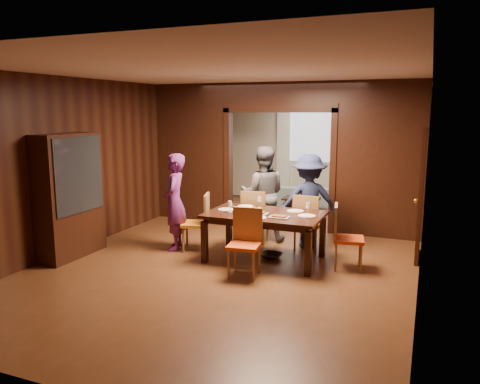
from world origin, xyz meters
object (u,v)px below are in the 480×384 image
at_px(person_navy, 309,201).
at_px(chair_near, 244,243).
at_px(sofa, 304,196).
at_px(person_purple, 174,202).
at_px(chair_far_l, 256,216).
at_px(coffee_table, 301,207).
at_px(chair_right, 349,237).
at_px(person_grey, 263,194).
at_px(hutch, 70,196).
at_px(chair_far_r, 308,222).
at_px(dining_table, 265,236).
at_px(chair_left, 195,222).

bearing_deg(person_navy, chair_near, 53.25).
bearing_deg(chair_near, sofa, 88.15).
bearing_deg(person_purple, chair_far_l, 105.41).
height_order(coffee_table, chair_near, chair_near).
bearing_deg(chair_far_l, chair_right, 149.56).
bearing_deg(person_purple, sofa, 143.38).
bearing_deg(person_navy, person_grey, -27.19).
bearing_deg(coffee_table, hutch, -121.99).
bearing_deg(hutch, chair_near, 3.47).
relative_size(person_purple, chair_far_r, 1.70).
xyz_separation_m(person_grey, coffee_table, (0.13, 2.27, -0.66)).
xyz_separation_m(chair_far_l, chair_near, (0.44, -1.68, 0.00)).
xyz_separation_m(dining_table, chair_right, (1.30, 0.08, 0.10)).
height_order(dining_table, coffee_table, dining_table).
bearing_deg(dining_table, chair_right, 3.36).
height_order(person_grey, chair_far_r, person_grey).
distance_m(person_purple, person_grey, 1.62).
xyz_separation_m(chair_left, chair_far_r, (1.78, 0.72, 0.00)).
bearing_deg(chair_left, hutch, -75.92).
xyz_separation_m(chair_right, chair_far_l, (-1.77, 0.78, 0.00)).
distance_m(person_purple, person_navy, 2.30).
bearing_deg(sofa, hutch, 57.03).
xyz_separation_m(chair_far_l, chair_far_r, (0.98, -0.06, 0.00)).
height_order(sofa, chair_near, chair_near).
relative_size(chair_right, hutch, 0.48).
distance_m(dining_table, coffee_table, 3.33).
height_order(sofa, coffee_table, sofa).
height_order(person_purple, chair_left, person_purple).
bearing_deg(chair_far_r, sofa, -73.51).
bearing_deg(sofa, person_navy, 97.46).
height_order(person_purple, chair_far_r, person_purple).
bearing_deg(chair_right, chair_far_r, 37.90).
distance_m(person_purple, chair_far_r, 2.30).
bearing_deg(coffee_table, person_purple, -111.95).
xyz_separation_m(person_purple, dining_table, (1.62, 0.02, -0.44)).
height_order(dining_table, hutch, hutch).
bearing_deg(person_purple, chair_left, 82.46).
bearing_deg(sofa, person_purple, 67.32).
xyz_separation_m(sofa, chair_left, (-0.81, -4.28, 0.23)).
distance_m(chair_left, chair_far_l, 1.12).
height_order(chair_right, chair_far_l, same).
xyz_separation_m(person_grey, chair_far_r, (0.91, -0.26, -0.38)).
distance_m(person_navy, dining_table, 1.15).
bearing_deg(person_grey, person_purple, 23.13).
bearing_deg(person_navy, chair_left, 5.80).
height_order(chair_right, chair_near, same).
distance_m(sofa, chair_far_r, 3.70).
xyz_separation_m(person_grey, sofa, (-0.06, 3.30, -0.61)).
bearing_deg(dining_table, coffee_table, 94.72).
bearing_deg(chair_far_r, chair_right, 139.18).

